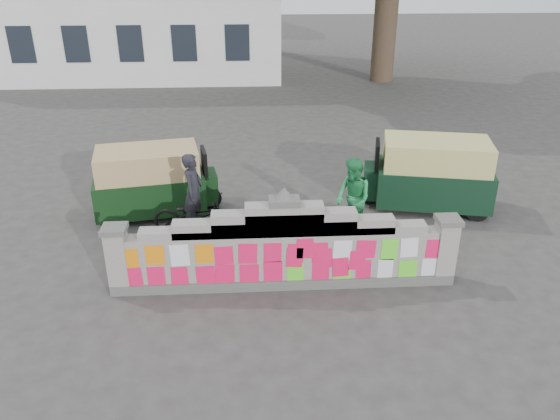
{
  "coord_description": "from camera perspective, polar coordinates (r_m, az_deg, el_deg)",
  "views": [
    {
      "loc": [
        -0.6,
        -8.73,
        5.71
      ],
      "look_at": [
        -0.01,
        1.0,
        1.1
      ],
      "focal_mm": 35.0,
      "sensor_mm": 36.0,
      "label": 1
    }
  ],
  "objects": [
    {
      "name": "rickshaw_left",
      "position": [
        13.2,
        -13.16,
        3.0
      ],
      "size": [
        3.02,
        1.78,
        1.62
      ],
      "rotation": [
        0.0,
        0.0,
        0.17
      ],
      "color": "black",
      "rests_on": "ground"
    },
    {
      "name": "parapet_wall",
      "position": [
        10.05,
        0.43,
        -4.25
      ],
      "size": [
        6.48,
        0.44,
        2.01
      ],
      "color": "#4C4C49",
      "rests_on": "ground"
    },
    {
      "name": "cyclist_rider",
      "position": [
        11.82,
        -8.93,
        0.75
      ],
      "size": [
        0.55,
        0.7,
        1.71
      ],
      "primitive_type": "imported",
      "rotation": [
        0.0,
        0.0,
        1.32
      ],
      "color": "black",
      "rests_on": "ground"
    },
    {
      "name": "cyclist_bike",
      "position": [
        11.97,
        -8.82,
        -0.78
      ],
      "size": [
        2.02,
        1.12,
        1.01
      ],
      "primitive_type": "imported",
      "rotation": [
        0.0,
        0.0,
        1.32
      ],
      "color": "black",
      "rests_on": "ground"
    },
    {
      "name": "pedestrian",
      "position": [
        11.94,
        7.63,
        1.23
      ],
      "size": [
        0.97,
        1.06,
        1.76
      ],
      "primitive_type": "imported",
      "rotation": [
        0.0,
        0.0,
        -1.14
      ],
      "color": "#28934E",
      "rests_on": "ground"
    },
    {
      "name": "rickshaw_right",
      "position": [
        13.67,
        15.46,
        3.74
      ],
      "size": [
        3.21,
        1.97,
        1.72
      ],
      "rotation": [
        0.0,
        0.0,
        2.93
      ],
      "color": "black",
      "rests_on": "ground"
    },
    {
      "name": "ground",
      "position": [
        10.44,
        0.41,
        -7.82
      ],
      "size": [
        100.0,
        100.0,
        0.0
      ],
      "primitive_type": "plane",
      "color": "#383533",
      "rests_on": "ground"
    }
  ]
}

